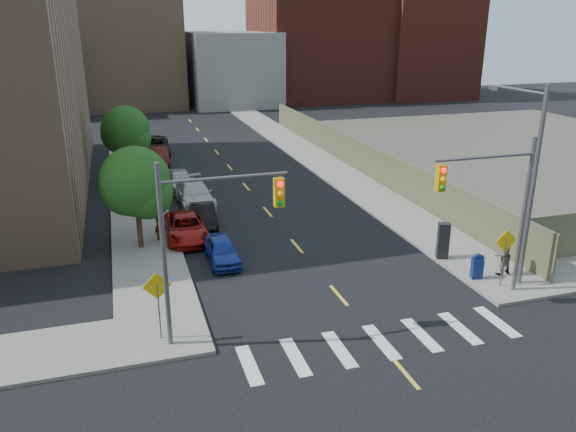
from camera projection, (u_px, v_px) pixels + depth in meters
ground at (436, 409)px, 17.44m from camera, size 160.00×160.00×0.00m
sidewalk_nw at (128, 149)px, 52.73m from camera, size 3.50×73.00×0.15m
sidewalk_ne at (286, 139)px, 57.04m from camera, size 3.50×73.00×0.15m
fence_north at (357, 155)px, 44.98m from camera, size 0.12×44.00×2.50m
gravel_lot at (529, 150)px, 52.31m from camera, size 36.00×42.00×0.06m
bg_bldg_west at (2, 66)px, 72.55m from camera, size 14.00×18.00×12.00m
bg_bldg_midwest at (128, 51)px, 78.32m from camera, size 14.00×16.00×15.00m
bg_bldg_center at (230, 68)px, 81.22m from camera, size 12.00×16.00×10.00m
bg_bldg_east at (317, 45)px, 85.94m from camera, size 18.00×18.00×16.00m
bg_bldg_fareast at (417, 38)px, 88.26m from camera, size 14.00×16.00×18.00m
smokestack at (442, 4)px, 87.73m from camera, size 1.80×1.80×28.00m
signal_nw at (206, 228)px, 19.71m from camera, size 4.59×0.30×7.00m
signal_ne at (496, 198)px, 23.04m from camera, size 4.59×0.30×7.00m
streetlight_ne at (528, 173)px, 24.24m from camera, size 0.25×3.70×9.00m
warn_sign_nw at (158, 294)px, 20.49m from camera, size 1.06×0.06×2.83m
warn_sign_ne at (505, 248)px, 24.66m from camera, size 1.06×0.06×2.83m
warn_sign_midwest at (138, 192)px, 32.68m from camera, size 1.06×0.06×2.83m
tree_west_near at (136, 186)px, 28.56m from camera, size 3.66×3.64×5.52m
tree_west_far at (126, 133)px, 42.10m from camera, size 3.66×3.64×5.52m
parked_car_blue at (222, 250)px, 27.92m from camera, size 1.52×3.67×1.24m
parked_car_black at (203, 216)px, 32.79m from camera, size 1.56×3.97×1.29m
parked_car_red at (186, 227)px, 30.89m from camera, size 2.42×4.91×1.34m
parked_car_silver at (194, 194)px, 36.57m from camera, size 2.30×5.30×1.52m
parked_car_white at (180, 180)px, 39.98m from camera, size 1.69×4.20×1.43m
parked_car_maroon at (159, 157)px, 46.58m from camera, size 1.83×4.68×1.52m
parked_car_grey at (155, 146)px, 50.63m from camera, size 2.82×5.75×1.57m
mailbox at (477, 266)px, 25.80m from camera, size 0.57×0.49×1.21m
payphone at (443, 241)px, 27.91m from camera, size 0.67×0.61×1.85m
pedestrian_west at (158, 226)px, 30.42m from camera, size 0.48×0.62×1.53m
pedestrian_east at (502, 255)px, 26.14m from camera, size 1.06×0.89×1.94m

